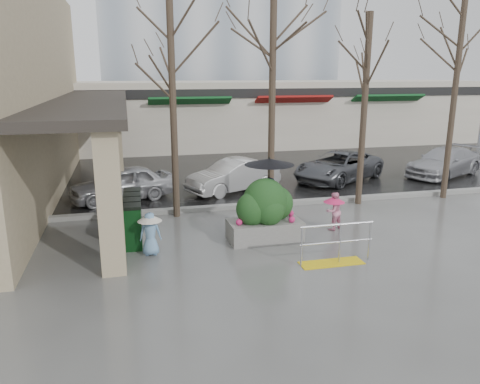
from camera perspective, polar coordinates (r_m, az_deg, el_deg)
name	(u,v)px	position (r m, az deg, el deg)	size (l,w,h in m)	color
ground	(267,250)	(12.51, 3.31, -7.11)	(120.00, 120.00, 0.00)	#51514F
street_asphalt	(177,138)	(33.61, -7.64, 6.51)	(120.00, 36.00, 0.01)	black
curb	(234,207)	(16.15, -0.78, -1.78)	(120.00, 0.30, 0.15)	gray
canopy_slab	(88,98)	(19.19, -18.00, 10.89)	(2.80, 18.00, 0.25)	#2D2823
pillar_front	(110,201)	(11.00, -15.59, -1.06)	(0.55, 0.55, 3.50)	tan
pillar_back	(115,154)	(17.36, -15.01, 4.55)	(0.55, 0.55, 3.50)	tan
storefront_row	(215,114)	(29.70, -3.03, 9.48)	(34.00, 6.74, 4.00)	beige
handrail	(334,249)	(11.79, 11.43, -6.80)	(1.90, 0.50, 1.03)	yellow
tree_west	(171,55)	(14.79, -8.39, 16.22)	(3.20, 3.20, 6.80)	#382B21
tree_midwest	(273,51)	(15.44, 4.03, 16.81)	(3.20, 3.20, 7.00)	#382B21
tree_mideast	(367,63)	(16.71, 15.25, 14.90)	(3.20, 3.20, 6.50)	#382B21
tree_east	(460,48)	(18.64, 25.21, 15.59)	(3.20, 3.20, 7.20)	#382B21
woman	(269,183)	(13.54, 3.55, 1.04)	(1.46, 1.46, 2.24)	black
child_pink	(334,209)	(14.17, 11.36, -2.00)	(0.66, 0.64, 1.14)	pink
child_blue	(150,230)	(12.20, -10.90, -4.57)	(0.63, 0.63, 1.14)	#729FCA
planter	(265,211)	(13.01, 3.07, -2.30)	(2.05, 1.20, 1.77)	gray
news_boxes	(133,218)	(13.50, -12.93, -3.05)	(0.56, 2.21, 1.23)	#0C3713
car_a	(122,183)	(17.61, -14.25, 1.01)	(1.49, 3.70, 1.26)	#B6B7BB
car_b	(234,176)	(18.36, -0.77, 2.00)	(1.33, 3.82, 1.26)	silver
car_c	(339,166)	(20.65, 11.93, 3.10)	(2.09, 4.53, 1.26)	#53555A
car_d	(444,162)	(23.09, 23.64, 3.37)	(1.77, 4.34, 1.26)	#B1B1B6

